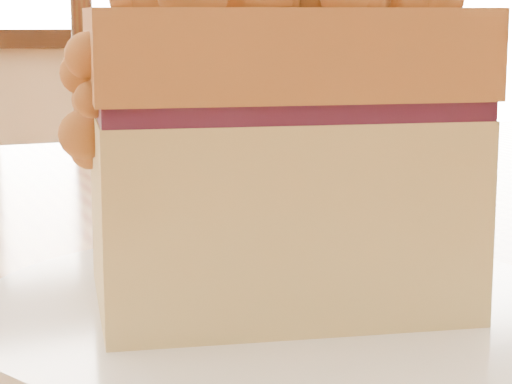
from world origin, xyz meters
The scene contains 3 objects.
cafe_chair_main centered at (-0.10, 0.77, 0.51)m, with size 0.54×0.54×1.01m.
plate centered at (-0.04, -0.08, 0.76)m, with size 0.22×0.22×0.02m.
cake_slice centered at (-0.04, -0.08, 0.83)m, with size 0.14×0.10×0.12m.
Camera 1 is at (-0.12, -0.42, 0.87)m, focal length 70.00 mm.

